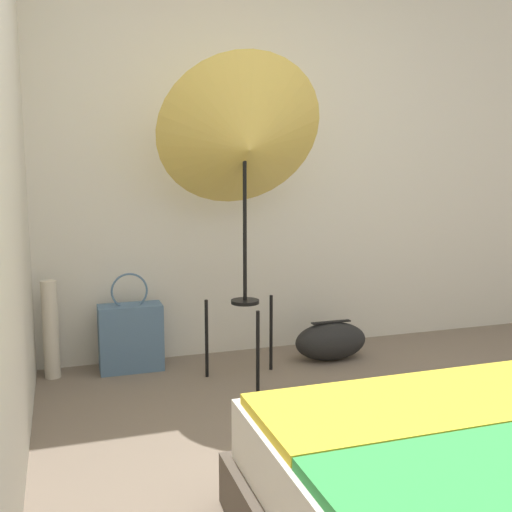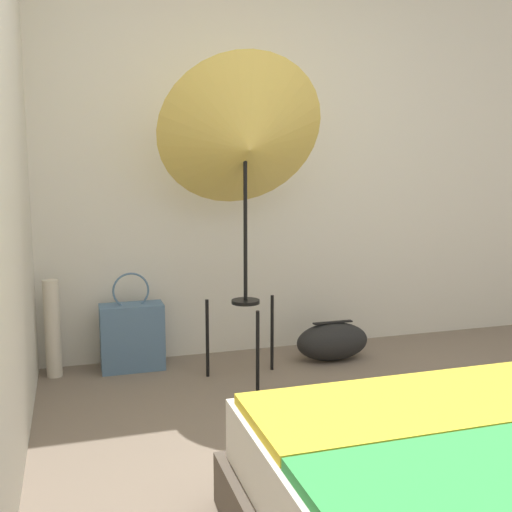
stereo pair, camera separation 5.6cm
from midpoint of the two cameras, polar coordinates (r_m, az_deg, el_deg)
wall_back at (r=3.91m, az=-0.88°, el=9.69°), size 8.00×0.05×2.60m
wall_side_left at (r=2.62m, az=-22.43°, el=9.69°), size 0.05×8.00×2.60m
photo_umbrella at (r=3.32m, az=-0.55°, el=10.80°), size 0.94×0.67×1.81m
tote_bag at (r=3.71m, az=-11.27°, el=-7.48°), size 0.37×0.17×0.60m
duffel_bag at (r=3.87m, az=7.70°, el=-8.07°), size 0.48×0.24×0.25m
paper_roll at (r=3.68m, az=-18.39°, el=-6.58°), size 0.09×0.09×0.57m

